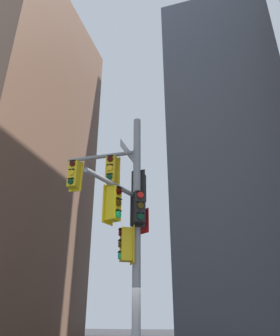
# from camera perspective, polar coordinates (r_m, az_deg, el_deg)

# --- Properties ---
(building_mid_block) EXTENTS (12.46, 12.46, 38.60)m
(building_mid_block) POSITION_cam_1_polar(r_m,az_deg,el_deg) (38.87, 15.67, 2.60)
(building_mid_block) COLOR #4C5460
(building_mid_block) RESTS_ON ground
(signal_pole_assembly) EXTENTS (3.02, 3.19, 8.32)m
(signal_pole_assembly) POSITION_cam_1_polar(r_m,az_deg,el_deg) (10.40, -2.97, -7.44)
(signal_pole_assembly) COLOR gray
(signal_pole_assembly) RESTS_ON ground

